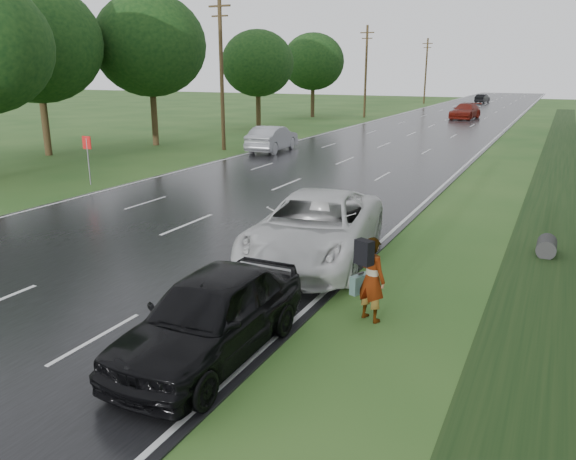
{
  "coord_description": "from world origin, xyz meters",
  "views": [
    {
      "loc": [
        11.53,
        -7.59,
        5.3
      ],
      "look_at": [
        5.43,
        4.94,
        1.3
      ],
      "focal_mm": 35.0,
      "sensor_mm": 36.0,
      "label": 1
    }
  ],
  "objects_px": {
    "road_sign": "(87,150)",
    "silver_sedan": "(272,139)",
    "pedestrian": "(370,278)",
    "white_pickup": "(315,228)",
    "dark_sedan": "(211,315)"
  },
  "relations": [
    {
      "from": "pedestrian",
      "to": "silver_sedan",
      "type": "xyz_separation_m",
      "value": [
        -13.97,
        22.28,
        -0.1
      ]
    },
    {
      "from": "road_sign",
      "to": "white_pickup",
      "type": "height_order",
      "value": "road_sign"
    },
    {
      "from": "road_sign",
      "to": "dark_sedan",
      "type": "distance_m",
      "value": 18.55
    },
    {
      "from": "road_sign",
      "to": "pedestrian",
      "type": "bearing_deg",
      "value": -27.34
    },
    {
      "from": "dark_sedan",
      "to": "white_pickup",
      "type": "bearing_deg",
      "value": 94.33
    },
    {
      "from": "white_pickup",
      "to": "silver_sedan",
      "type": "bearing_deg",
      "value": 111.92
    },
    {
      "from": "road_sign",
      "to": "dark_sedan",
      "type": "height_order",
      "value": "road_sign"
    },
    {
      "from": "road_sign",
      "to": "silver_sedan",
      "type": "bearing_deg",
      "value": 78.82
    },
    {
      "from": "pedestrian",
      "to": "white_pickup",
      "type": "height_order",
      "value": "white_pickup"
    },
    {
      "from": "white_pickup",
      "to": "silver_sedan",
      "type": "height_order",
      "value": "white_pickup"
    },
    {
      "from": "pedestrian",
      "to": "white_pickup",
      "type": "xyz_separation_m",
      "value": [
        -2.67,
        3.16,
        -0.01
      ]
    },
    {
      "from": "road_sign",
      "to": "pedestrian",
      "type": "xyz_separation_m",
      "value": [
        16.67,
        -8.62,
        -0.67
      ]
    },
    {
      "from": "pedestrian",
      "to": "white_pickup",
      "type": "distance_m",
      "value": 4.14
    },
    {
      "from": "road_sign",
      "to": "silver_sedan",
      "type": "distance_m",
      "value": 13.94
    },
    {
      "from": "road_sign",
      "to": "pedestrian",
      "type": "distance_m",
      "value": 18.78
    }
  ]
}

